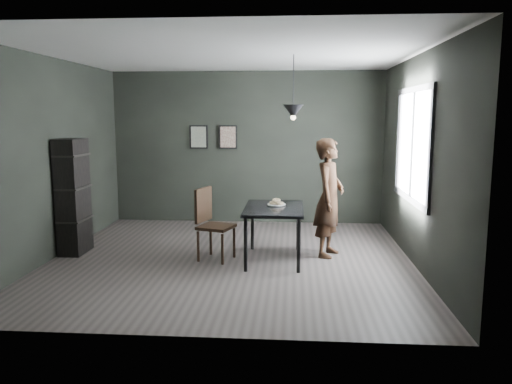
# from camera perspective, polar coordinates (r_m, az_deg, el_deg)

# --- Properties ---
(ground) EXTENTS (5.00, 5.00, 0.00)m
(ground) POSITION_cam_1_polar(r_m,az_deg,el_deg) (7.08, -2.88, -7.65)
(ground) COLOR #332E2C
(ground) RESTS_ON ground
(back_wall) EXTENTS (5.00, 0.10, 2.80)m
(back_wall) POSITION_cam_1_polar(r_m,az_deg,el_deg) (9.29, -1.03, 5.07)
(back_wall) COLOR black
(back_wall) RESTS_ON ground
(ceiling) EXTENTS (5.00, 5.00, 0.02)m
(ceiling) POSITION_cam_1_polar(r_m,az_deg,el_deg) (6.84, -3.07, 15.48)
(ceiling) COLOR silver
(ceiling) RESTS_ON ground
(window_assembly) EXTENTS (0.04, 1.96, 1.56)m
(window_assembly) POSITION_cam_1_polar(r_m,az_deg,el_deg) (7.13, 17.44, 5.16)
(window_assembly) COLOR white
(window_assembly) RESTS_ON ground
(cafe_table) EXTENTS (0.80, 1.20, 0.75)m
(cafe_table) POSITION_cam_1_polar(r_m,az_deg,el_deg) (6.87, 2.05, -2.38)
(cafe_table) COLOR black
(cafe_table) RESTS_ON ground
(white_plate) EXTENTS (0.23, 0.23, 0.01)m
(white_plate) POSITION_cam_1_polar(r_m,az_deg,el_deg) (6.98, 2.35, -1.49)
(white_plate) COLOR white
(white_plate) RESTS_ON cafe_table
(donut_pile) EXTENTS (0.21, 0.16, 0.09)m
(donut_pile) POSITION_cam_1_polar(r_m,az_deg,el_deg) (6.98, 2.35, -1.17)
(donut_pile) COLOR #F5E6BE
(donut_pile) RESTS_ON white_plate
(woman) EXTENTS (0.58, 0.71, 1.68)m
(woman) POSITION_cam_1_polar(r_m,az_deg,el_deg) (7.15, 8.36, -0.66)
(woman) COLOR black
(woman) RESTS_ON ground
(wood_chair) EXTENTS (0.55, 0.55, 1.00)m
(wood_chair) POSITION_cam_1_polar(r_m,az_deg,el_deg) (6.98, -5.24, -3.08)
(wood_chair) COLOR black
(wood_chair) RESTS_ON ground
(shelf_unit) EXTENTS (0.32, 0.56, 1.67)m
(shelf_unit) POSITION_cam_1_polar(r_m,az_deg,el_deg) (7.69, -20.18, -0.49)
(shelf_unit) COLOR black
(shelf_unit) RESTS_ON ground
(pendant_lamp) EXTENTS (0.28, 0.28, 0.86)m
(pendant_lamp) POSITION_cam_1_polar(r_m,az_deg,el_deg) (6.83, 4.27, 9.18)
(pendant_lamp) COLOR black
(pendant_lamp) RESTS_ON ground
(framed_print_left) EXTENTS (0.34, 0.04, 0.44)m
(framed_print_left) POSITION_cam_1_polar(r_m,az_deg,el_deg) (9.38, -6.56, 6.27)
(framed_print_left) COLOR black
(framed_print_left) RESTS_ON ground
(framed_print_right) EXTENTS (0.34, 0.04, 0.44)m
(framed_print_right) POSITION_cam_1_polar(r_m,az_deg,el_deg) (9.29, -3.21, 6.29)
(framed_print_right) COLOR black
(framed_print_right) RESTS_ON ground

